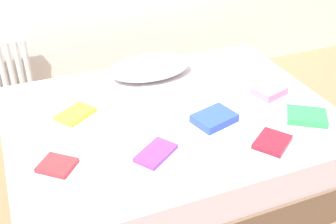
{
  "coord_description": "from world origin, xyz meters",
  "views": [
    {
      "loc": [
        -0.83,
        -2.0,
        1.91
      ],
      "look_at": [
        0.0,
        0.05,
        0.48
      ],
      "focal_mm": 45.15,
      "sensor_mm": 36.0,
      "label": 1
    }
  ],
  "objects": [
    {
      "name": "textbook_green",
      "position": [
        0.73,
        -0.36,
        0.52
      ],
      "size": [
        0.29,
        0.28,
        0.04
      ],
      "primitive_type": "cube",
      "rotation": [
        0.0,
        0.0,
        -0.58
      ],
      "color": "green",
      "rests_on": "bed"
    },
    {
      "name": "textbook_white",
      "position": [
        -0.13,
        -0.03,
        0.51
      ],
      "size": [
        0.27,
        0.22,
        0.03
      ],
      "primitive_type": "cube",
      "rotation": [
        0.0,
        0.0,
        -0.3
      ],
      "color": "white",
      "rests_on": "bed"
    },
    {
      "name": "textbook_pink",
      "position": [
        0.68,
        -0.03,
        0.53
      ],
      "size": [
        0.23,
        0.21,
        0.05
      ],
      "primitive_type": "cube",
      "rotation": [
        0.0,
        0.0,
        0.28
      ],
      "color": "pink",
      "rests_on": "bed"
    },
    {
      "name": "textbook_red",
      "position": [
        -0.73,
        -0.25,
        0.51
      ],
      "size": [
        0.23,
        0.23,
        0.02
      ],
      "primitive_type": "cube",
      "rotation": [
        0.0,
        0.0,
        -0.7
      ],
      "color": "red",
      "rests_on": "bed"
    },
    {
      "name": "textbook_yellow",
      "position": [
        -0.55,
        0.19,
        0.51
      ],
      "size": [
        0.26,
        0.24,
        0.03
      ],
      "primitive_type": "cube",
      "rotation": [
        0.0,
        0.0,
        0.59
      ],
      "color": "yellow",
      "rests_on": "bed"
    },
    {
      "name": "pillow",
      "position": [
        0.05,
        0.51,
        0.57
      ],
      "size": [
        0.58,
        0.34,
        0.14
      ],
      "primitive_type": "ellipsoid",
      "color": "white",
      "rests_on": "bed"
    },
    {
      "name": "textbook_maroon",
      "position": [
        0.4,
        -0.49,
        0.51
      ],
      "size": [
        0.26,
        0.25,
        0.03
      ],
      "primitive_type": "cube",
      "rotation": [
        0.0,
        0.0,
        0.63
      ],
      "color": "maroon",
      "rests_on": "bed"
    },
    {
      "name": "textbook_blue",
      "position": [
        0.2,
        -0.18,
        0.52
      ],
      "size": [
        0.28,
        0.23,
        0.05
      ],
      "primitive_type": "cube",
      "rotation": [
        0.0,
        0.0,
        0.27
      ],
      "color": "#2847B7",
      "rests_on": "bed"
    },
    {
      "name": "ground_plane",
      "position": [
        0.0,
        0.0,
        0.0
      ],
      "size": [
        8.0,
        8.0,
        0.0
      ],
      "primitive_type": "plane",
      "color": "#93704C"
    },
    {
      "name": "textbook_purple",
      "position": [
        -0.23,
        -0.34,
        0.51
      ],
      "size": [
        0.27,
        0.24,
        0.02
      ],
      "primitive_type": "cube",
      "rotation": [
        0.0,
        0.0,
        0.61
      ],
      "color": "purple",
      "rests_on": "bed"
    },
    {
      "name": "bed",
      "position": [
        0.0,
        0.0,
        0.25
      ],
      "size": [
        2.0,
        1.5,
        0.5
      ],
      "color": "brown",
      "rests_on": "ground"
    }
  ]
}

